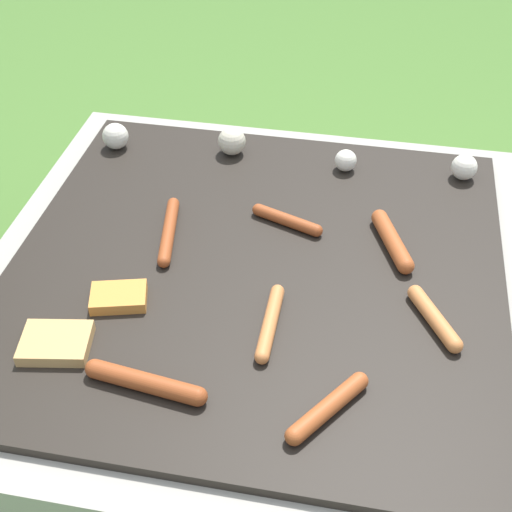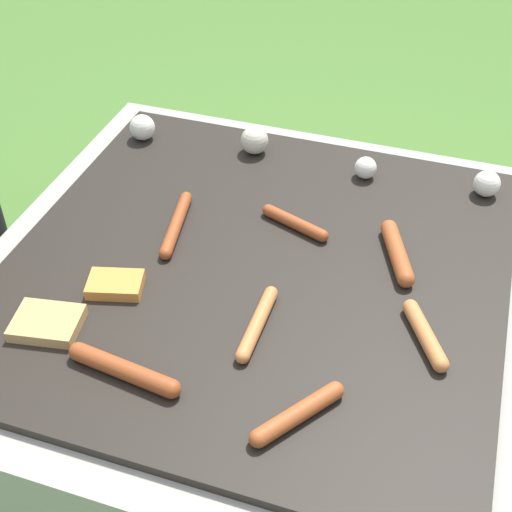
# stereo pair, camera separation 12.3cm
# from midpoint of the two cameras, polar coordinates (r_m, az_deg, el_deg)

# --- Properties ---
(ground_plane) EXTENTS (14.00, 14.00, 0.00)m
(ground_plane) POSITION_cam_midpoint_polar(r_m,az_deg,el_deg) (1.55, -2.32, -12.47)
(ground_plane) COLOR #47702D
(grill) EXTENTS (0.97, 0.97, 0.42)m
(grill) POSITION_cam_midpoint_polar(r_m,az_deg,el_deg) (1.39, -2.55, -7.35)
(grill) COLOR #9E998E
(grill) RESTS_ON ground_plane
(sausage_front_center) EXTENTS (0.05, 0.19, 0.02)m
(sausage_front_center) POSITION_cam_midpoint_polar(r_m,az_deg,el_deg) (1.31, -9.67, 1.87)
(sausage_front_center) COLOR #93421E
(sausage_front_center) RESTS_ON grill
(sausage_back_left) EXTENTS (0.02, 0.17, 0.02)m
(sausage_back_left) POSITION_cam_midpoint_polar(r_m,az_deg,el_deg) (1.12, -2.00, -5.50)
(sausage_back_left) COLOR #C6753D
(sausage_back_left) RESTS_ON grill
(sausage_back_center) EXTENTS (0.08, 0.16, 0.03)m
(sausage_back_center) POSITION_cam_midpoint_polar(r_m,az_deg,el_deg) (1.28, 8.16, 1.11)
(sausage_back_center) COLOR #A34C23
(sausage_back_center) RESTS_ON grill
(sausage_back_right) EXTENTS (0.19, 0.05, 0.03)m
(sausage_back_right) POSITION_cam_midpoint_polar(r_m,az_deg,el_deg) (1.06, -12.19, -10.02)
(sausage_back_right) COLOR #93421E
(sausage_back_right) RESTS_ON grill
(sausage_front_right) EXTENTS (0.11, 0.14, 0.03)m
(sausage_front_right) POSITION_cam_midpoint_polar(r_m,az_deg,el_deg) (1.01, 2.27, -12.20)
(sausage_front_right) COLOR #A34C23
(sausage_front_right) RESTS_ON grill
(sausage_mid_right) EXTENTS (0.14, 0.07, 0.02)m
(sausage_mid_right) POSITION_cam_midpoint_polar(r_m,az_deg,el_deg) (1.32, -0.17, 2.79)
(sausage_mid_right) COLOR #93421E
(sausage_mid_right) RESTS_ON grill
(sausage_mid_left) EXTENTS (0.09, 0.13, 0.03)m
(sausage_mid_left) POSITION_cam_midpoint_polar(r_m,az_deg,el_deg) (1.15, 11.14, -5.03)
(sausage_mid_left) COLOR #C6753D
(sausage_mid_left) RESTS_ON grill
(bread_slice_right) EXTENTS (0.12, 0.10, 0.02)m
(bread_slice_right) POSITION_cam_midpoint_polar(r_m,az_deg,el_deg) (1.16, -18.71, -6.75)
(bread_slice_right) COLOR tan
(bread_slice_right) RESTS_ON grill
(bread_slice_center) EXTENTS (0.10, 0.08, 0.02)m
(bread_slice_center) POSITION_cam_midpoint_polar(r_m,az_deg,el_deg) (1.20, -13.84, -3.35)
(bread_slice_center) COLOR #D18438
(bread_slice_center) RESTS_ON grill
(mushroom_row) EXTENTS (0.78, 0.08, 0.06)m
(mushroom_row) POSITION_cam_midpoint_polar(r_m,az_deg,el_deg) (1.49, -1.48, 8.52)
(mushroom_row) COLOR silver
(mushroom_row) RESTS_ON grill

